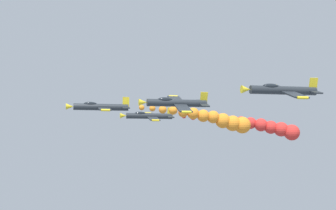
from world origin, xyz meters
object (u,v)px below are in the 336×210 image
at_px(airplane_right_inner, 148,116).
at_px(airplane_left_inner, 176,103).
at_px(airplane_left_outer, 282,90).
at_px(airplane_lead, 100,107).

bearing_deg(airplane_right_inner, airplane_left_inner, -179.29).
relative_size(airplane_left_inner, airplane_left_outer, 1.00).
bearing_deg(airplane_left_inner, airplane_left_outer, -137.08).
distance_m(airplane_left_inner, airplane_left_outer, 16.66).
bearing_deg(airplane_left_inner, airplane_right_inner, 0.71).
bearing_deg(airplane_lead, airplane_right_inner, -39.55).
distance_m(airplane_left_inner, airplane_right_inner, 22.87).
relative_size(airplane_left_inner, airplane_right_inner, 1.00).
bearing_deg(airplane_left_outer, airplane_left_inner, 42.92).
xyz_separation_m(airplane_lead, airplane_left_inner, (-10.53, -10.47, -0.11)).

